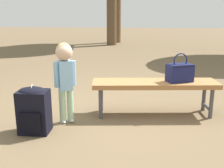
% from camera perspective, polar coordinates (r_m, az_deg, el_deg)
% --- Properties ---
extents(ground_plane, '(40.00, 40.00, 0.00)m').
position_cam_1_polar(ground_plane, '(3.57, 0.20, -6.89)').
color(ground_plane, brown).
rests_on(ground_plane, ground).
extents(park_bench, '(1.64, 0.58, 0.45)m').
position_cam_1_polar(park_bench, '(3.59, 8.90, -0.34)').
color(park_bench, '#9E6B3D').
rests_on(park_bench, ground).
extents(handbag, '(0.36, 0.29, 0.37)m').
position_cam_1_polar(handbag, '(3.60, 13.88, 2.45)').
color(handbag, '#191E4C').
rests_on(handbag, park_bench).
extents(child_standing, '(0.24, 0.20, 0.97)m').
position_cam_1_polar(child_standing, '(3.28, -9.77, 2.81)').
color(child_standing, '#B2D8B2').
rests_on(child_standing, ground).
extents(backpack_large, '(0.33, 0.30, 0.56)m').
position_cam_1_polar(backpack_large, '(3.17, -15.90, -4.98)').
color(backpack_large, black).
rests_on(backpack_large, ground).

